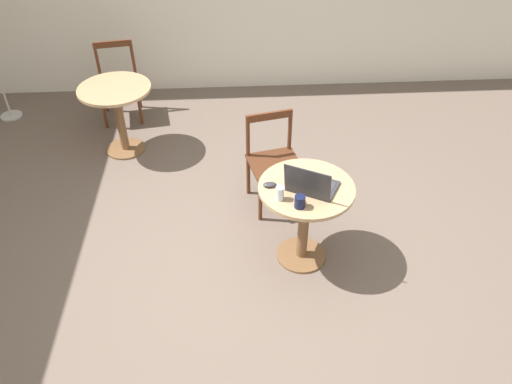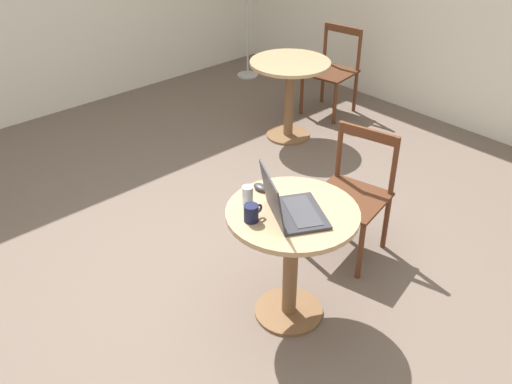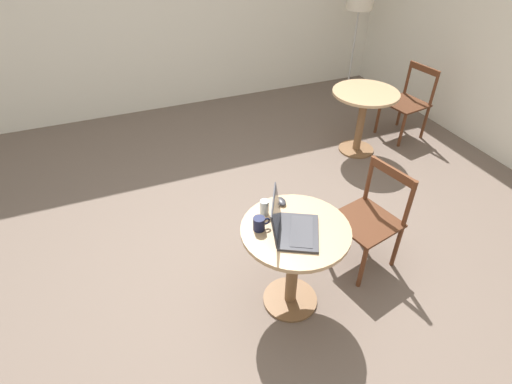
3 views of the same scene
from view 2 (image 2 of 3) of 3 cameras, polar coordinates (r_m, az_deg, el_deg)
ground_plane at (r=3.68m, az=-3.70°, el=-9.28°), size 16.00×16.00×0.00m
cafe_table_near at (r=3.14m, az=3.58°, el=-4.72°), size 0.72×0.72×0.73m
cafe_table_mid at (r=5.23m, az=3.38°, el=10.98°), size 0.72×0.72×0.73m
chair_near_right at (r=3.77m, az=9.65°, el=-0.30°), size 0.53×0.53×0.85m
chair_mid_right at (r=5.86m, az=7.65°, el=11.92°), size 0.51×0.51×0.85m
laptop at (r=2.96m, az=3.42°, el=-1.56°), size 0.42×0.44×0.27m
mouse at (r=3.20m, az=0.48°, el=0.48°), size 0.06×0.10×0.03m
mug at (r=2.93m, az=-0.45°, el=-2.10°), size 0.12×0.08×0.09m
drinking_glass at (r=3.06m, az=-0.85°, el=-0.34°), size 0.06×0.06×0.11m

